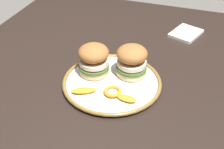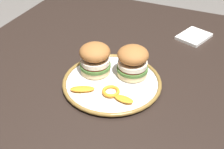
{
  "view_description": "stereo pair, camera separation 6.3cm",
  "coord_description": "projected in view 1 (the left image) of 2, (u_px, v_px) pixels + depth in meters",
  "views": [
    {
      "loc": [
        -0.75,
        -0.29,
        1.29
      ],
      "look_at": [
        -0.04,
        -0.04,
        0.74
      ],
      "focal_mm": 48.29,
      "sensor_mm": 36.0,
      "label": 1
    },
    {
      "loc": [
        -0.73,
        -0.35,
        1.29
      ],
      "look_at": [
        -0.04,
        -0.04,
        0.74
      ],
      "focal_mm": 48.29,
      "sensor_mm": 36.0,
      "label": 2
    }
  ],
  "objects": [
    {
      "name": "folded_napkin",
      "position": [
        186.0,
        33.0,
        1.22
      ],
      "size": [
        0.15,
        0.13,
        0.01
      ],
      "primitive_type": "cube",
      "rotation": [
        0.0,
        0.0,
        2.79
      ],
      "color": "white",
      "rests_on": "dining_table"
    },
    {
      "name": "orange_peel_strip_short",
      "position": [
        127.0,
        98.0,
        0.87
      ],
      "size": [
        0.03,
        0.06,
        0.01
      ],
      "color": "orange",
      "rests_on": "dinner_plate"
    },
    {
      "name": "orange_peel_strip_long",
      "position": [
        84.0,
        90.0,
        0.9
      ],
      "size": [
        0.06,
        0.08,
        0.01
      ],
      "color": "orange",
      "rests_on": "dinner_plate"
    },
    {
      "name": "orange_peel_curled",
      "position": [
        113.0,
        91.0,
        0.89
      ],
      "size": [
        0.06,
        0.06,
        0.01
      ],
      "color": "orange",
      "rests_on": "dinner_plate"
    },
    {
      "name": "dining_table",
      "position": [
        104.0,
        93.0,
        1.05
      ],
      "size": [
        1.26,
        1.09,
        0.7
      ],
      "color": "black",
      "rests_on": "ground"
    },
    {
      "name": "sandwich_half_right",
      "position": [
        132.0,
        60.0,
        0.95
      ],
      "size": [
        0.12,
        0.12,
        0.1
      ],
      "color": "beige",
      "rests_on": "dinner_plate"
    },
    {
      "name": "sandwich_half_left",
      "position": [
        94.0,
        59.0,
        0.95
      ],
      "size": [
        0.12,
        0.12,
        0.1
      ],
      "color": "beige",
      "rests_on": "dinner_plate"
    },
    {
      "name": "dinner_plate",
      "position": [
        112.0,
        82.0,
        0.95
      ],
      "size": [
        0.31,
        0.31,
        0.02
      ],
      "color": "white",
      "rests_on": "dining_table"
    }
  ]
}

